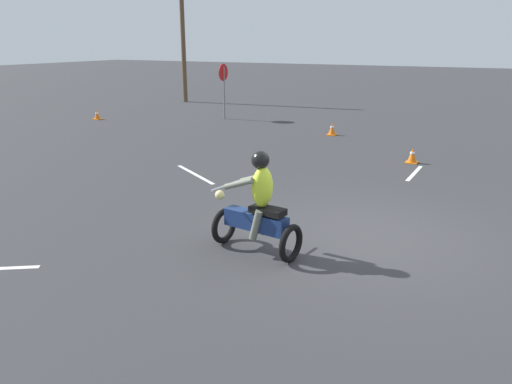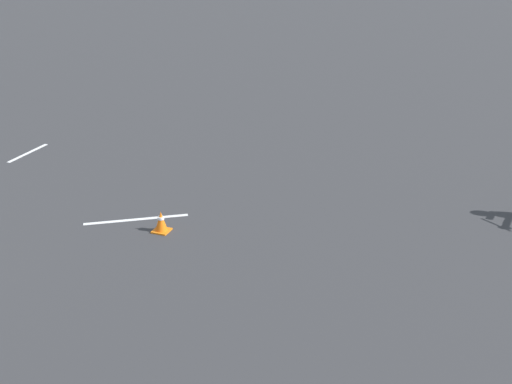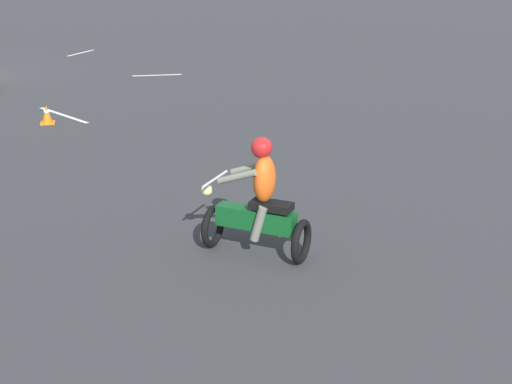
{
  "view_description": "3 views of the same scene",
  "coord_description": "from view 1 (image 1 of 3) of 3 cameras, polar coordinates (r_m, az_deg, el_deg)",
  "views": [
    {
      "loc": [
        -8.02,
        -1.95,
        3.25
      ],
      "look_at": [
        -1.47,
        1.43,
        1.0
      ],
      "focal_mm": 35.0,
      "sensor_mm": 36.0,
      "label": 1
    },
    {
      "loc": [
        7.34,
        11.85,
        6.1
      ],
      "look_at": [
        -4.25,
        7.44,
        0.9
      ],
      "focal_mm": 50.0,
      "sensor_mm": 36.0,
      "label": 2
    },
    {
      "loc": [
        -5.28,
        22.09,
        4.13
      ],
      "look_at": [
        -7.02,
        13.46,
        0.9
      ],
      "focal_mm": 50.0,
      "sensor_mm": 36.0,
      "label": 3
    }
  ],
  "objects": [
    {
      "name": "ground_plane",
      "position": [
        8.87,
        12.7,
        -4.95
      ],
      "size": [
        120.0,
        120.0,
        0.0
      ],
      "primitive_type": "plane",
      "color": "#333335"
    },
    {
      "name": "motorcycle_rider_foreground",
      "position": [
        7.76,
        0.21,
        -1.98
      ],
      "size": [
        0.83,
        1.55,
        1.66
      ],
      "rotation": [
        0.0,
        0.0,
        6.14
      ],
      "color": "black",
      "rests_on": "ground"
    },
    {
      "name": "stop_sign",
      "position": [
        21.54,
        -3.72,
        12.65
      ],
      "size": [
        0.7,
        0.08,
        2.3
      ],
      "color": "slate",
      "rests_on": "ground"
    },
    {
      "name": "traffic_cone_near_left",
      "position": [
        22.53,
        -17.71,
        8.38
      ],
      "size": [
        0.32,
        0.32,
        0.39
      ],
      "color": "orange",
      "rests_on": "ground"
    },
    {
      "name": "traffic_cone_mid_center",
      "position": [
        18.06,
        8.68,
        7.08
      ],
      "size": [
        0.32,
        0.32,
        0.42
      ],
      "color": "orange",
      "rests_on": "ground"
    },
    {
      "name": "traffic_cone_mid_left",
      "position": [
        14.38,
        17.42,
        3.96
      ],
      "size": [
        0.32,
        0.32,
        0.42
      ],
      "color": "orange",
      "rests_on": "ground"
    },
    {
      "name": "lane_stripe_e",
      "position": [
        13.32,
        17.65,
        2.07
      ],
      "size": [
        1.67,
        0.13,
        0.01
      ],
      "primitive_type": "cube",
      "rotation": [
        0.0,
        0.0,
        1.55
      ],
      "color": "silver",
      "rests_on": "ground"
    },
    {
      "name": "lane_stripe_ne",
      "position": [
        12.68,
        -6.97,
        2.03
      ],
      "size": [
        1.21,
        1.85,
        0.01
      ],
      "primitive_type": "cube",
      "rotation": [
        0.0,
        0.0,
        2.58
      ],
      "color": "silver",
      "rests_on": "ground"
    },
    {
      "name": "utility_pole_near",
      "position": [
        27.91,
        -8.36,
        17.37
      ],
      "size": [
        0.24,
        0.24,
        7.04
      ],
      "primitive_type": "cylinder",
      "color": "brown",
      "rests_on": "ground"
    }
  ]
}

